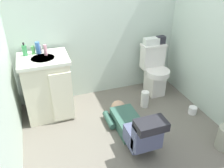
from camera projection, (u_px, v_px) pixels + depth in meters
ground_plane at (122, 130)px, 2.88m from camera, size 2.85×2.92×0.04m
wall_back at (97, 13)px, 3.10m from camera, size 2.51×0.08×2.40m
wall_right at (224, 24)px, 2.63m from camera, size 0.08×1.92×2.40m
toilet at (154, 70)px, 3.47m from camera, size 0.36×0.46×0.75m
vanity_cabinet at (48, 86)px, 2.96m from camera, size 0.60×0.53×0.82m
faucet at (41, 49)px, 2.85m from camera, size 0.02×0.02×0.10m
person_plumber at (134, 126)px, 2.65m from camera, size 0.39×1.06×0.52m
tissue_box at (151, 41)px, 3.32m from camera, size 0.22×0.11×0.10m
toiletry_bag at (161, 40)px, 3.36m from camera, size 0.12×0.09×0.11m
soap_dispenser at (25, 50)px, 2.77m from camera, size 0.06×0.06×0.17m
bottle_green at (33, 50)px, 2.82m from camera, size 0.04×0.04×0.10m
bottle_blue at (38, 48)px, 2.83m from camera, size 0.05×0.05×0.15m
bottle_pink at (45, 50)px, 2.79m from camera, size 0.04×0.04×0.13m
paper_towel_roll at (145, 99)px, 3.25m from camera, size 0.11×0.11×0.24m
toilet_paper_roll at (193, 110)px, 3.13m from camera, size 0.11×0.11×0.10m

